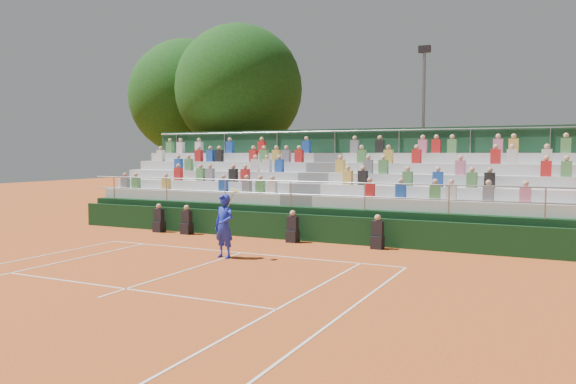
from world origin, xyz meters
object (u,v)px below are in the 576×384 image
at_px(tree_west, 187,97).
at_px(tree_east, 239,89).
at_px(tennis_player, 224,226).
at_px(floodlight_mast, 423,119).

bearing_deg(tree_west, tree_east, -16.70).
height_order(tennis_player, floodlight_mast, floodlight_mast).
distance_m(tree_west, tree_east, 4.87).
bearing_deg(floodlight_mast, tree_west, 178.80).
xyz_separation_m(tree_west, tree_east, (4.66, -1.40, 0.14)).
xyz_separation_m(tennis_player, tree_west, (-11.93, 14.45, 5.79)).
relative_size(tree_west, tree_east, 0.98).
bearing_deg(tennis_player, floodlight_mast, 77.83).
xyz_separation_m(tennis_player, tree_east, (-7.27, 13.06, 5.94)).
height_order(tennis_player, tree_east, tree_east).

